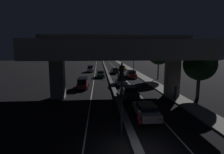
{
  "coord_description": "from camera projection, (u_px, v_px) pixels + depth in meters",
  "views": [
    {
      "loc": [
        -2.37,
        -9.78,
        6.41
      ],
      "look_at": [
        0.27,
        24.78,
        1.02
      ],
      "focal_mm": 28.0,
      "sensor_mm": 36.0,
      "label": 1
    }
  ],
  "objects": [
    {
      "name": "car_dark_red_lead_oncoming",
      "position": [
        83.0,
        83.0,
        29.4
      ],
      "size": [
        1.83,
        4.55,
        1.79
      ],
      "rotation": [
        0.0,
        0.0,
        -1.57
      ],
      "color": "#591414",
      "rests_on": "ground_plane"
    },
    {
      "name": "car_dark_red_fourth",
      "position": [
        132.0,
        74.0,
        40.67
      ],
      "size": [
        2.22,
        4.73,
        1.71
      ],
      "rotation": [
        0.0,
        0.0,
        1.52
      ],
      "color": "#591414",
      "rests_on": "ground_plane"
    },
    {
      "name": "pedestrian_on_sidewalk",
      "position": [
        176.0,
        92.0,
        22.29
      ],
      "size": [
        0.38,
        0.38,
        1.83
      ],
      "color": "black",
      "rests_on": "sidewalk_right"
    },
    {
      "name": "car_white_third_oncoming",
      "position": [
        90.0,
        69.0,
        51.37
      ],
      "size": [
        2.03,
        4.12,
        1.84
      ],
      "rotation": [
        0.0,
        0.0,
        -1.54
      ],
      "color": "silver",
      "rests_on": "ground_plane"
    },
    {
      "name": "sidewalk_right",
      "position": [
        145.0,
        79.0,
        38.97
      ],
      "size": [
        2.29,
        126.0,
        0.16
      ],
      "primitive_type": "cube",
      "color": "gray",
      "rests_on": "ground_plane"
    },
    {
      "name": "car_dark_green_second",
      "position": [
        129.0,
        92.0,
        23.57
      ],
      "size": [
        2.05,
        4.6,
        1.6
      ],
      "rotation": [
        0.0,
        0.0,
        1.58
      ],
      "color": "black",
      "rests_on": "ground_plane"
    },
    {
      "name": "car_taxi_yellow_sixth",
      "position": [
        122.0,
        68.0,
        55.48
      ],
      "size": [
        2.09,
        4.45,
        1.31
      ],
      "rotation": [
        0.0,
        0.0,
        1.55
      ],
      "color": "gold",
      "rests_on": "ground_plane"
    },
    {
      "name": "traffic_light_left_of_median",
      "position": [
        122.0,
        87.0,
        12.83
      ],
      "size": [
        0.3,
        0.49,
        5.49
      ],
      "color": "black",
      "rests_on": "ground_plane"
    },
    {
      "name": "motorcycle_black_filtering_mid",
      "position": [
        125.0,
        100.0,
        20.58
      ],
      "size": [
        0.34,
        1.91,
        1.47
      ],
      "rotation": [
        0.0,
        0.0,
        1.64
      ],
      "color": "black",
      "rests_on": "ground_plane"
    },
    {
      "name": "lane_line_right_inner",
      "position": [
        121.0,
        75.0,
        45.54
      ],
      "size": [
        0.12,
        126.0,
        0.0
      ],
      "primitive_type": "cube",
      "color": "beige",
      "rests_on": "ground_plane"
    },
    {
      "name": "lane_line_left_inner",
      "position": [
        95.0,
        75.0,
        45.02
      ],
      "size": [
        0.12,
        126.0,
        0.0
      ],
      "primitive_type": "cube",
      "color": "beige",
      "rests_on": "ground_plane"
    },
    {
      "name": "roadside_tree_kerbside_near",
      "position": [
        200.0,
        65.0,
        22.82
      ],
      "size": [
        4.22,
        4.22,
        6.65
      ],
      "color": "#38281C",
      "rests_on": "ground_plane"
    },
    {
      "name": "motorcycle_red_filtering_near",
      "position": [
        139.0,
        119.0,
        14.78
      ],
      "size": [
        0.33,
        1.92,
        1.41
      ],
      "rotation": [
        0.0,
        0.0,
        1.52
      ],
      "color": "black",
      "rests_on": "ground_plane"
    },
    {
      "name": "car_silver_lead",
      "position": [
        146.0,
        110.0,
        16.57
      ],
      "size": [
        1.92,
        4.38,
        1.39
      ],
      "rotation": [
        0.0,
        0.0,
        1.57
      ],
      "color": "gray",
      "rests_on": "ground_plane"
    },
    {
      "name": "street_lamp",
      "position": [
        133.0,
        56.0,
        47.66
      ],
      "size": [
        2.13,
        0.32,
        7.92
      ],
      "color": "#2D2D30",
      "rests_on": "ground_plane"
    },
    {
      "name": "elevated_overpass",
      "position": [
        116.0,
        51.0,
        23.16
      ],
      "size": [
        20.54,
        12.4,
        8.4
      ],
      "color": "gray",
      "rests_on": "ground_plane"
    },
    {
      "name": "car_dark_green_second_oncoming",
      "position": [
        101.0,
        74.0,
        41.07
      ],
      "size": [
        1.91,
        4.16,
        1.5
      ],
      "rotation": [
        0.0,
        0.0,
        -1.55
      ],
      "color": "black",
      "rests_on": "ground_plane"
    },
    {
      "name": "median_divider",
      "position": [
        108.0,
        74.0,
        45.26
      ],
      "size": [
        0.62,
        126.0,
        0.33
      ],
      "primitive_type": "cube",
      "color": "#4C4C51",
      "rests_on": "ground_plane"
    },
    {
      "name": "car_silver_third",
      "position": [
        121.0,
        80.0,
        32.21
      ],
      "size": [
        1.98,
        3.96,
        1.89
      ],
      "rotation": [
        0.0,
        0.0,
        1.56
      ],
      "color": "gray",
      "rests_on": "ground_plane"
    },
    {
      "name": "roadside_tree_kerbside_mid",
      "position": [
        159.0,
        54.0,
        37.77
      ],
      "size": [
        4.61,
        4.61,
        7.82
      ],
      "color": "#38281C",
      "rests_on": "ground_plane"
    },
    {
      "name": "car_black_fifth",
      "position": [
        115.0,
        71.0,
        47.83
      ],
      "size": [
        2.0,
        4.85,
        1.52
      ],
      "rotation": [
        0.0,
        0.0,
        1.62
      ],
      "color": "black",
      "rests_on": "ground_plane"
    }
  ]
}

